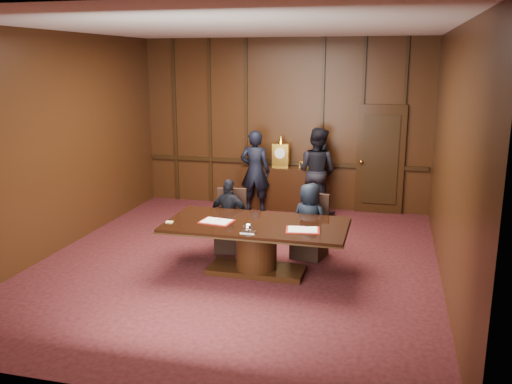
% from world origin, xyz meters
% --- Properties ---
extents(room, '(7.00, 7.04, 3.50)m').
position_xyz_m(room, '(0.07, 0.14, 1.72)').
color(room, black).
rests_on(room, ground).
extents(sideboard, '(1.60, 0.45, 1.54)m').
position_xyz_m(sideboard, '(0.00, 3.26, 0.49)').
color(sideboard, black).
rests_on(sideboard, ground).
extents(conference_table, '(2.62, 1.32, 0.76)m').
position_xyz_m(conference_table, '(0.38, -0.31, 0.51)').
color(conference_table, black).
rests_on(conference_table, ground).
extents(folder_left, '(0.50, 0.39, 0.02)m').
position_xyz_m(folder_left, '(-0.19, -0.40, 0.77)').
color(folder_left, maroon).
rests_on(folder_left, conference_table).
extents(folder_right, '(0.50, 0.40, 0.02)m').
position_xyz_m(folder_right, '(1.08, -0.49, 0.77)').
color(folder_right, maroon).
rests_on(folder_right, conference_table).
extents(inkstand, '(0.20, 0.14, 0.12)m').
position_xyz_m(inkstand, '(0.38, -0.76, 0.81)').
color(inkstand, white).
rests_on(inkstand, conference_table).
extents(notepad, '(0.10, 0.07, 0.01)m').
position_xyz_m(notepad, '(-0.85, -0.59, 0.77)').
color(notepad, '#EBCE72').
rests_on(notepad, conference_table).
extents(chair_left, '(0.55, 0.55, 0.99)m').
position_xyz_m(chair_left, '(-0.28, 0.57, 0.29)').
color(chair_left, black).
rests_on(chair_left, ground).
extents(chair_right, '(0.58, 0.58, 0.99)m').
position_xyz_m(chair_right, '(1.03, 0.57, 0.29)').
color(chair_right, black).
rests_on(chair_right, ground).
extents(signatory_left, '(0.72, 0.35, 1.20)m').
position_xyz_m(signatory_left, '(-0.27, 0.49, 0.60)').
color(signatory_left, black).
rests_on(signatory_left, ground).
extents(signatory_right, '(0.68, 0.55, 1.21)m').
position_xyz_m(signatory_right, '(1.03, 0.49, 0.60)').
color(signatory_right, black).
rests_on(signatory_right, ground).
extents(witness_left, '(0.62, 0.42, 1.68)m').
position_xyz_m(witness_left, '(-0.48, 2.96, 0.84)').
color(witness_left, black).
rests_on(witness_left, ground).
extents(witness_right, '(1.04, 0.93, 1.75)m').
position_xyz_m(witness_right, '(0.78, 3.10, 0.88)').
color(witness_right, black).
rests_on(witness_right, ground).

